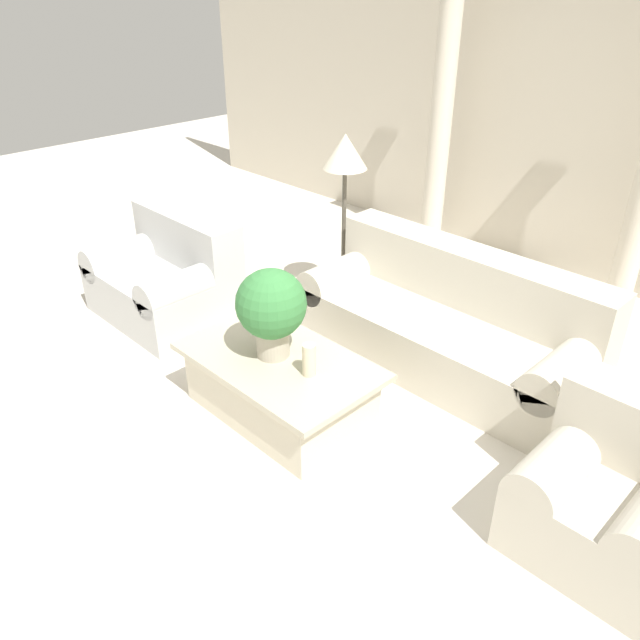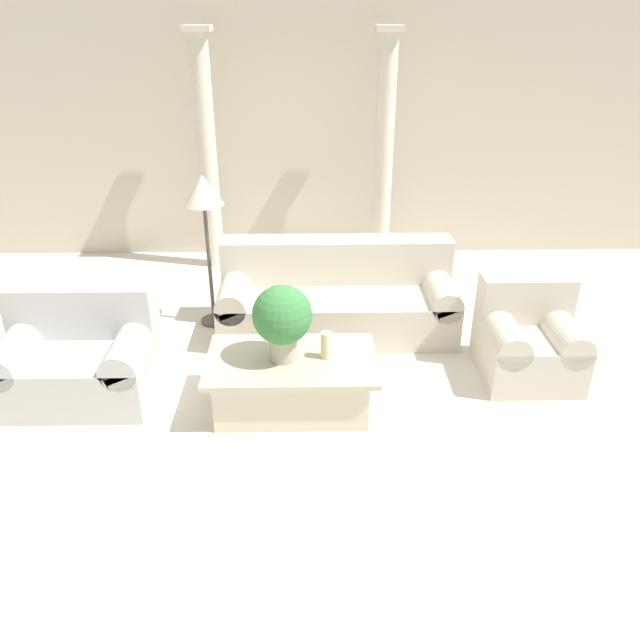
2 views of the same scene
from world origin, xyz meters
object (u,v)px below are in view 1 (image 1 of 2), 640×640
object	(u,v)px
potted_plant	(271,307)
floor_lamp	(345,163)
coffee_table	(280,385)
sofa_long	(448,323)
loveseat	(168,276)
armchair	(612,493)

from	to	relation	value
potted_plant	floor_lamp	size ratio (longest dim) A/B	0.40
coffee_table	potted_plant	xyz separation A→B (m)	(-0.06, 0.00, 0.55)
sofa_long	loveseat	distance (m)	2.32
loveseat	coffee_table	xyz separation A→B (m)	(1.69, -0.26, -0.12)
sofa_long	loveseat	bearing A→B (deg)	-153.84
sofa_long	coffee_table	size ratio (longest dim) A/B	1.69
sofa_long	potted_plant	world-z (taller)	potted_plant
coffee_table	floor_lamp	world-z (taller)	floor_lamp
potted_plant	armchair	xyz separation A→B (m)	(2.01, 0.45, -0.43)
sofa_long	armchair	xyz separation A→B (m)	(1.55, -0.82, 0.00)
coffee_table	armchair	distance (m)	2.01
armchair	sofa_long	bearing A→B (deg)	152.06
floor_lamp	armchair	size ratio (longest dim) A/B	1.82
floor_lamp	armchair	distance (m)	3.06
sofa_long	loveseat	size ratio (longest dim) A/B	1.89
coffee_table	potted_plant	distance (m)	0.55
loveseat	potted_plant	size ratio (longest dim) A/B	1.96
coffee_table	armchair	world-z (taller)	armchair
loveseat	floor_lamp	world-z (taller)	floor_lamp
sofa_long	floor_lamp	distance (m)	1.51
loveseat	armchair	bearing A→B (deg)	3.14
floor_lamp	armchair	world-z (taller)	floor_lamp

